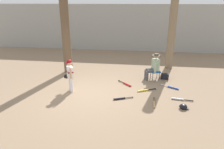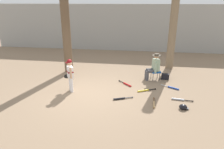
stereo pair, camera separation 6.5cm
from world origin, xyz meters
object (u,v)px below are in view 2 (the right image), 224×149
tree_near_player (65,11)px  handbag_beside_stool (165,77)px  bat_red_barrel (126,84)px  young_ballplayer (70,73)px  bat_yellow_trainer (145,90)px  bat_wood_tan (154,104)px  bat_black_composite (121,99)px  seated_spectator (154,66)px  tree_behind_spectator (173,30)px  batting_helmet_black (183,107)px  bat_blue_youth (172,88)px  bat_aluminum_silver (180,100)px  folding_stool (156,72)px

tree_near_player → handbag_beside_stool: tree_near_player is taller
handbag_beside_stool → bat_red_barrel: handbag_beside_stool is taller
young_ballplayer → bat_yellow_trainer: bearing=7.8°
young_ballplayer → handbag_beside_stool: 4.28m
bat_wood_tan → bat_black_composite: bearing=168.5°
tree_near_player → seated_spectator: tree_near_player is taller
tree_behind_spectator → batting_helmet_black: bearing=-90.6°
bat_black_composite → batting_helmet_black: bearing=-10.8°
bat_red_barrel → bat_blue_youth: same height
young_ballplayer → bat_wood_tan: size_ratio=1.81×
tree_near_player → handbag_beside_stool: size_ratio=18.84×
bat_yellow_trainer → bat_red_barrel: bearing=144.8°
bat_aluminum_silver → bat_wood_tan: same height
bat_red_barrel → bat_blue_youth: (1.88, -0.11, -0.00)m
tree_behind_spectator → bat_black_composite: size_ratio=6.40×
seated_spectator → bat_red_barrel: (-1.15, -0.80, -0.61)m
young_ballplayer → bat_yellow_trainer: (2.89, 0.40, -0.71)m
bat_blue_youth → batting_helmet_black: bearing=-85.1°
bat_red_barrel → bat_black_composite: same height
batting_helmet_black → bat_aluminum_silver: bearing=90.9°
handbag_beside_stool → bat_blue_youth: size_ratio=0.49×
folding_stool → bat_aluminum_silver: size_ratio=0.66×
folding_stool → bat_black_composite: 2.60m
seated_spectator → bat_yellow_trainer: 1.52m
folding_stool → bat_wood_tan: 2.48m
bat_black_composite → tree_near_player: bearing=137.3°
seated_spectator → handbag_beside_stool: bearing=10.7°
handbag_beside_stool → bat_red_barrel: bearing=-152.0°
bat_red_barrel → bat_wood_tan: bearing=-56.3°
young_ballplayer → folding_stool: young_ballplayer is taller
tree_near_player → bat_red_barrel: (2.98, -1.29, -2.91)m
tree_near_player → bat_wood_tan: bearing=-35.6°
young_ballplayer → folding_stool: 3.82m
bat_red_barrel → bat_black_composite: bearing=-93.6°
seated_spectator → bat_red_barrel: bearing=-145.3°
handbag_beside_stool → bat_black_composite: (-1.79, -2.29, -0.10)m
young_ballplayer → batting_helmet_black: young_ballplayer is taller
young_ballplayer → bat_blue_youth: young_ballplayer is taller
handbag_beside_stool → bat_blue_youth: 1.03m
young_ballplayer → bat_blue_youth: (4.00, 0.83, -0.71)m
bat_black_composite → bat_wood_tan: bearing=-11.5°
tree_near_player → bat_black_composite: tree_near_player is taller
handbag_beside_stool → batting_helmet_black: 2.71m
tree_near_player → bat_yellow_trainer: bearing=-26.0°
young_ballplayer → bat_black_composite: young_ballplayer is taller
young_ballplayer → bat_aluminum_silver: (4.13, -0.22, -0.71)m
tree_behind_spectator → bat_aluminum_silver: bearing=-90.8°
tree_near_player → bat_black_composite: 4.90m
bat_red_barrel → batting_helmet_black: batting_helmet_black is taller
bat_black_composite → tree_behind_spectator: bearing=61.8°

